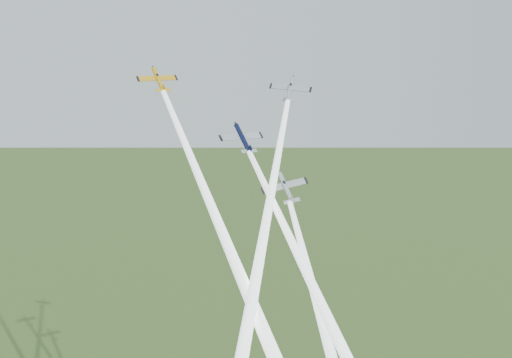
# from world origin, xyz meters

# --- Properties ---
(plane_yellow) EXTENTS (9.96, 9.08, 6.47)m
(plane_yellow) POSITION_xyz_m (-16.77, 5.99, 109.27)
(plane_yellow) COLOR gold
(smoke_trail_yellow) EXTENTS (22.47, 50.40, 49.32)m
(smoke_trail_yellow) POSITION_xyz_m (-6.10, -20.15, 83.35)
(smoke_trail_yellow) COLOR white
(plane_navy) EXTENTS (10.58, 9.67, 6.85)m
(plane_navy) POSITION_xyz_m (-2.07, -3.75, 99.00)
(plane_navy) COLOR #0C1135
(smoke_trail_navy) EXTENTS (22.64, 52.49, 51.18)m
(smoke_trail_navy) POSITION_xyz_m (8.67, -30.95, 72.16)
(smoke_trail_navy) COLOR white
(plane_silver_right) EXTENTS (10.17, 8.88, 7.00)m
(plane_silver_right) POSITION_xyz_m (7.67, 3.16, 107.48)
(plane_silver_right) COLOR #A8B1B6
(smoke_trail_silver_right) EXTENTS (22.01, 54.91, 53.09)m
(smoke_trail_silver_right) POSITION_xyz_m (-2.69, -25.31, 79.68)
(smoke_trail_silver_right) COLOR white
(plane_silver_low) EXTENTS (10.16, 7.94, 8.16)m
(plane_silver_low) POSITION_xyz_m (5.18, -6.88, 90.49)
(plane_silver_low) COLOR #A4ABB2
(smoke_trail_silver_low) EXTENTS (7.70, 43.67, 40.39)m
(smoke_trail_silver_low) POSITION_xyz_m (7.99, -30.08, 69.04)
(smoke_trail_silver_low) COLOR white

